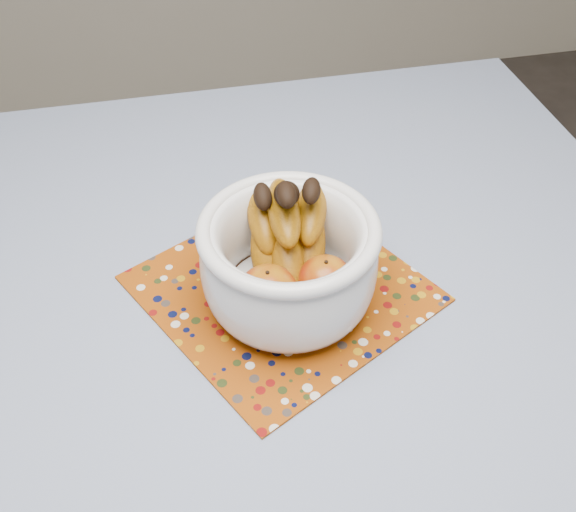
# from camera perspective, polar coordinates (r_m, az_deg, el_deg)

# --- Properties ---
(table) EXTENTS (1.20, 1.20, 0.75)m
(table) POSITION_cam_1_polar(r_m,az_deg,el_deg) (0.96, -2.83, -10.49)
(table) COLOR brown
(table) RESTS_ON ground
(tablecloth) EXTENTS (1.32, 1.32, 0.01)m
(tablecloth) POSITION_cam_1_polar(r_m,az_deg,el_deg) (0.90, -3.01, -7.41)
(tablecloth) COLOR slate
(tablecloth) RESTS_ON table
(placemat) EXTENTS (0.46, 0.46, 0.00)m
(placemat) POSITION_cam_1_polar(r_m,az_deg,el_deg) (0.95, -0.49, -2.76)
(placemat) COLOR #893907
(placemat) RESTS_ON tablecloth
(fruit_bowl) EXTENTS (0.23, 0.24, 0.19)m
(fruit_bowl) POSITION_cam_1_polar(r_m,az_deg,el_deg) (0.88, 0.18, 0.20)
(fruit_bowl) COLOR white
(fruit_bowl) RESTS_ON placemat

